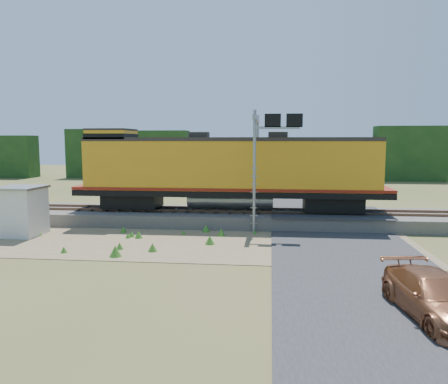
# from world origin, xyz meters

# --- Properties ---
(ground) EXTENTS (140.00, 140.00, 0.00)m
(ground) POSITION_xyz_m (0.00, 0.00, 0.00)
(ground) COLOR #475123
(ground) RESTS_ON ground
(ballast) EXTENTS (70.00, 5.00, 0.80)m
(ballast) POSITION_xyz_m (0.00, 6.00, 0.40)
(ballast) COLOR slate
(ballast) RESTS_ON ground
(rails) EXTENTS (70.00, 1.54, 0.16)m
(rails) POSITION_xyz_m (0.00, 6.00, 0.88)
(rails) COLOR brown
(rails) RESTS_ON ballast
(dirt_shoulder) EXTENTS (26.00, 8.00, 0.03)m
(dirt_shoulder) POSITION_xyz_m (-2.00, 0.50, 0.01)
(dirt_shoulder) COLOR #8C7754
(dirt_shoulder) RESTS_ON ground
(road) EXTENTS (7.00, 66.00, 0.86)m
(road) POSITION_xyz_m (7.00, 0.74, 0.09)
(road) COLOR #38383A
(road) RESTS_ON ground
(tree_line_north) EXTENTS (130.00, 3.00, 6.50)m
(tree_line_north) POSITION_xyz_m (0.00, 38.00, 3.07)
(tree_line_north) COLOR #173613
(tree_line_north) RESTS_ON ground
(weed_clumps) EXTENTS (15.00, 6.20, 0.56)m
(weed_clumps) POSITION_xyz_m (-3.50, 0.10, 0.00)
(weed_clumps) COLOR #387421
(weed_clumps) RESTS_ON ground
(locomotive) EXTENTS (19.89, 3.03, 5.13)m
(locomotive) POSITION_xyz_m (0.57, 6.00, 3.49)
(locomotive) COLOR black
(locomotive) RESTS_ON rails
(shed) EXTENTS (2.43, 2.43, 2.79)m
(shed) POSITION_xyz_m (-10.48, 1.12, 1.41)
(shed) COLOR silver
(shed) RESTS_ON ground
(signal_gantry) EXTENTS (2.80, 6.20, 7.06)m
(signal_gantry) POSITION_xyz_m (2.85, 5.33, 5.30)
(signal_gantry) COLOR gray
(signal_gantry) RESTS_ON ground
(car) EXTENTS (2.53, 4.87, 1.35)m
(car) POSITION_xyz_m (8.39, -8.40, 0.67)
(car) COLOR #9D5D3A
(car) RESTS_ON ground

